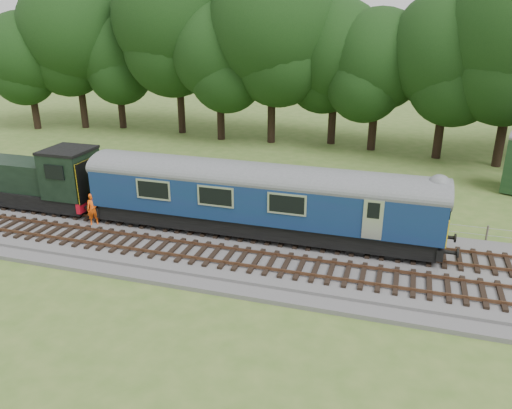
% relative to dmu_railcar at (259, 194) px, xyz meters
% --- Properties ---
extents(ground, '(120.00, 120.00, 0.00)m').
position_rel_dmu_railcar_xyz_m(ground, '(-0.64, -1.40, -2.61)').
color(ground, '#476B27').
rests_on(ground, ground).
extents(ballast, '(70.00, 7.00, 0.35)m').
position_rel_dmu_railcar_xyz_m(ballast, '(-0.64, -1.40, -2.43)').
color(ballast, '#4C4C4F').
rests_on(ballast, ground).
extents(track_north, '(67.20, 2.40, 0.21)m').
position_rel_dmu_railcar_xyz_m(track_north, '(-0.64, -0.00, -2.19)').
color(track_north, black).
rests_on(track_north, ballast).
extents(track_south, '(67.20, 2.40, 0.21)m').
position_rel_dmu_railcar_xyz_m(track_south, '(-0.64, -3.00, -2.19)').
color(track_south, black).
rests_on(track_south, ballast).
extents(fence, '(64.00, 0.12, 1.00)m').
position_rel_dmu_railcar_xyz_m(fence, '(-0.64, 3.10, -2.61)').
color(fence, '#6B6054').
rests_on(fence, ground).
extents(tree_line, '(70.00, 8.00, 18.00)m').
position_rel_dmu_railcar_xyz_m(tree_line, '(-0.64, 20.60, -2.61)').
color(tree_line, black).
rests_on(tree_line, ground).
extents(dmu_railcar, '(18.05, 2.86, 3.88)m').
position_rel_dmu_railcar_xyz_m(dmu_railcar, '(0.00, 0.00, 0.00)').
color(dmu_railcar, black).
rests_on(dmu_railcar, ground).
extents(shunter_loco, '(8.91, 2.60, 3.38)m').
position_rel_dmu_railcar_xyz_m(shunter_loco, '(-13.93, 0.00, -0.63)').
color(shunter_loco, black).
rests_on(shunter_loco, ground).
extents(worker, '(0.77, 0.72, 1.77)m').
position_rel_dmu_railcar_xyz_m(worker, '(-9.01, -1.35, -1.37)').
color(worker, '#FB520D').
rests_on(worker, ballast).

